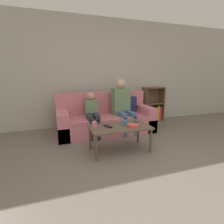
# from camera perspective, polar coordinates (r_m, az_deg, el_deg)

# --- Properties ---
(ground_plane) EXTENTS (22.00, 22.00, 0.00)m
(ground_plane) POSITION_cam_1_polar(r_m,az_deg,el_deg) (2.32, 15.99, -21.84)
(ground_plane) COLOR #70665B
(wall_back) EXTENTS (12.00, 0.06, 2.60)m
(wall_back) POSITION_cam_1_polar(r_m,az_deg,el_deg) (4.47, -3.96, 12.56)
(wall_back) COLOR #B7B2A8
(wall_back) RESTS_ON ground_plane
(couch) EXTENTS (2.10, 0.86, 0.87)m
(couch) POSITION_cam_1_polar(r_m,az_deg,el_deg) (3.93, -2.03, -2.37)
(couch) COLOR #D1707F
(couch) RESTS_ON ground_plane
(bookshelf) EXTENTS (0.56, 0.28, 0.93)m
(bookshelf) POSITION_cam_1_polar(r_m,az_deg,el_deg) (4.99, 13.03, 1.24)
(bookshelf) COLOR brown
(bookshelf) RESTS_ON ground_plane
(coffee_table) EXTENTS (1.00, 0.53, 0.43)m
(coffee_table) POSITION_cam_1_polar(r_m,az_deg,el_deg) (2.92, 2.59, -5.54)
(coffee_table) COLOR brown
(coffee_table) RESTS_ON ground_plane
(person_adult) EXTENTS (0.41, 0.63, 1.17)m
(person_adult) POSITION_cam_1_polar(r_m,az_deg,el_deg) (3.90, 3.33, 3.23)
(person_adult) COLOR #476693
(person_adult) RESTS_ON ground_plane
(person_child) EXTENTS (0.28, 0.61, 0.90)m
(person_child) POSITION_cam_1_polar(r_m,az_deg,el_deg) (3.68, -6.52, 0.17)
(person_child) COLOR #282D38
(person_child) RESTS_ON ground_plane
(cup_near) EXTENTS (0.08, 0.08, 0.09)m
(cup_near) POSITION_cam_1_polar(r_m,az_deg,el_deg) (2.87, -5.81, -4.06)
(cup_near) COLOR pink
(cup_near) RESTS_ON coffee_table
(cup_far) EXTENTS (0.07, 0.07, 0.09)m
(cup_far) POSITION_cam_1_polar(r_m,az_deg,el_deg) (2.94, 4.07, -3.60)
(cup_far) COLOR #3D70B2
(cup_far) RESTS_ON coffee_table
(tv_remote_0) EXTENTS (0.09, 0.18, 0.02)m
(tv_remote_0) POSITION_cam_1_polar(r_m,az_deg,el_deg) (3.08, 7.82, -3.61)
(tv_remote_0) COLOR black
(tv_remote_0) RESTS_ON coffee_table
(tv_remote_1) EXTENTS (0.11, 0.18, 0.02)m
(tv_remote_1) POSITION_cam_1_polar(r_m,az_deg,el_deg) (2.86, -1.32, -4.71)
(tv_remote_1) COLOR black
(tv_remote_1) RESTS_ON coffee_table
(snack_bowl) EXTENTS (0.18, 0.18, 0.05)m
(snack_bowl) POSITION_cam_1_polar(r_m,az_deg,el_deg) (2.88, 6.95, -4.44)
(snack_bowl) COLOR #DB4C47
(snack_bowl) RESTS_ON coffee_table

